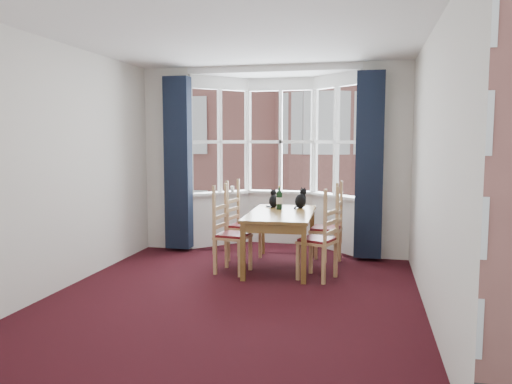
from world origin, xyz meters
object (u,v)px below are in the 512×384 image
(chair_left_far, at_px, (239,227))
(cat_right, at_px, (301,200))
(chair_right_far, at_px, (332,230))
(cat_left, at_px, (274,200))
(dining_table, at_px, (281,218))
(chair_left_near, at_px, (226,236))
(candle_tall, at_px, (227,189))
(wine_bottle, at_px, (279,199))
(candle_short, at_px, (232,189))
(chair_right_near, at_px, (324,242))

(chair_left_far, height_order, cat_right, cat_right)
(chair_right_far, bearing_deg, cat_right, 163.24)
(chair_left_far, relative_size, cat_left, 3.42)
(dining_table, bearing_deg, cat_right, 66.47)
(chair_left_near, xyz_separation_m, chair_left_far, (-0.02, 0.70, 0.00))
(candle_tall, bearing_deg, wine_bottle, -41.98)
(wine_bottle, bearing_deg, chair_right_far, 4.38)
(wine_bottle, bearing_deg, chair_left_far, 175.40)
(chair_left_near, height_order, candle_tall, candle_tall)
(chair_right_far, xyz_separation_m, cat_left, (-0.85, 0.15, 0.38))
(dining_table, height_order, candle_short, candle_short)
(cat_right, distance_m, candle_short, 1.42)
(chair_left_far, bearing_deg, candle_tall, 115.68)
(chair_left_near, relative_size, cat_left, 3.42)
(cat_right, xyz_separation_m, candle_tall, (-1.29, 0.72, 0.06))
(chair_right_far, distance_m, candle_tall, 1.99)
(cat_left, height_order, candle_tall, cat_left)
(wine_bottle, bearing_deg, dining_table, -75.27)
(chair_left_far, relative_size, chair_right_far, 1.00)
(chair_right_far, bearing_deg, chair_left_far, -179.66)
(chair_left_far, xyz_separation_m, candle_short, (-0.33, 0.89, 0.45))
(chair_left_far, bearing_deg, cat_right, 9.46)
(chair_right_near, distance_m, candle_short, 2.40)
(chair_left_far, relative_size, candle_tall, 8.60)
(chair_left_near, height_order, candle_short, candle_short)
(chair_left_near, xyz_separation_m, wine_bottle, (0.58, 0.66, 0.42))
(dining_table, relative_size, cat_left, 5.94)
(chair_left_far, bearing_deg, chair_right_far, 0.34)
(dining_table, distance_m, chair_right_near, 0.81)
(cat_right, distance_m, wine_bottle, 0.34)
(candle_short, bearing_deg, chair_left_far, -69.53)
(chair_left_far, distance_m, wine_bottle, 0.73)
(dining_table, xyz_separation_m, chair_left_near, (-0.65, -0.38, -0.19))
(chair_left_far, distance_m, cat_right, 0.97)
(chair_left_near, height_order, chair_left_far, same)
(dining_table, distance_m, chair_left_far, 0.77)
(chair_left_far, xyz_separation_m, chair_right_far, (1.33, 0.01, 0.00))
(cat_right, xyz_separation_m, wine_bottle, (-0.28, -0.19, 0.03))
(candle_tall, bearing_deg, cat_right, -29.11)
(chair_right_near, height_order, candle_short, candle_short)
(dining_table, xyz_separation_m, wine_bottle, (-0.07, 0.27, 0.22))
(candle_tall, bearing_deg, cat_left, -38.28)
(cat_left, bearing_deg, wine_bottle, -60.32)
(cat_right, bearing_deg, chair_left_far, -170.54)
(dining_table, relative_size, chair_left_near, 1.74)
(chair_right_near, xyz_separation_m, cat_right, (-0.42, 0.96, 0.39))
(chair_left_near, bearing_deg, chair_left_far, 91.66)
(chair_left_near, bearing_deg, cat_left, 61.80)
(candle_short, bearing_deg, cat_right, -31.78)
(dining_table, xyz_separation_m, cat_right, (0.20, 0.47, 0.20))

